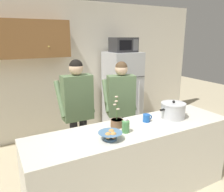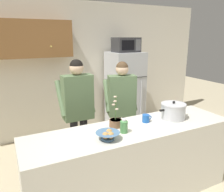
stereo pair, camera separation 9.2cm
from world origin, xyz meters
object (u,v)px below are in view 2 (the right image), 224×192
(person_by_sink, at_px, (122,101))
(cooking_pot, at_px, (173,111))
(microwave, at_px, (126,45))
(bottle_near_edge, at_px, (124,126))
(refrigerator, at_px, (125,92))
(bread_bowl, at_px, (108,135))
(potted_orchid, at_px, (116,122))
(coffee_mug, at_px, (146,118))
(person_near_pot, at_px, (78,103))

(person_by_sink, height_order, cooking_pot, person_by_sink)
(microwave, distance_m, bottle_near_edge, 2.33)
(microwave, relative_size, bottle_near_edge, 3.01)
(refrigerator, distance_m, person_by_sink, 1.25)
(bread_bowl, xyz_separation_m, potted_orchid, (0.23, 0.27, 0.01))
(microwave, xyz_separation_m, coffee_mug, (-0.71, -1.74, -0.81))
(refrigerator, relative_size, cooking_pot, 3.86)
(cooking_pot, height_order, coffee_mug, cooking_pot)
(microwave, xyz_separation_m, bread_bowl, (-1.34, -1.97, -0.81))
(microwave, bearing_deg, cooking_pot, -100.52)
(microwave, bearing_deg, person_by_sink, -122.74)
(person_near_pot, bearing_deg, bottle_near_edge, -77.23)
(refrigerator, relative_size, coffee_mug, 12.53)
(person_near_pot, distance_m, cooking_pot, 1.31)
(bread_bowl, distance_m, potted_orchid, 0.36)
(person_near_pot, xyz_separation_m, coffee_mug, (0.61, -0.80, -0.06))
(bottle_near_edge, bearing_deg, refrigerator, 59.83)
(coffee_mug, distance_m, bread_bowl, 0.67)
(person_near_pot, relative_size, bottle_near_edge, 10.32)
(refrigerator, height_order, bottle_near_edge, refrigerator)
(bread_bowl, bearing_deg, microwave, 55.68)
(person_by_sink, distance_m, potted_orchid, 0.81)
(cooking_pot, distance_m, potted_orchid, 0.79)
(person_by_sink, distance_m, bread_bowl, 1.16)
(coffee_mug, distance_m, bottle_near_edge, 0.43)
(cooking_pot, bearing_deg, potted_orchid, 173.06)
(person_by_sink, xyz_separation_m, bottle_near_edge, (-0.45, -0.86, 0.01))
(microwave, height_order, bottle_near_edge, microwave)
(cooking_pot, bearing_deg, bottle_near_edge, -173.13)
(cooking_pot, bearing_deg, person_by_sink, 113.18)
(bottle_near_edge, bearing_deg, microwave, 59.54)
(coffee_mug, xyz_separation_m, bottle_near_edge, (-0.40, -0.15, 0.03))
(coffee_mug, bearing_deg, microwave, 67.75)
(bottle_near_edge, bearing_deg, potted_orchid, 90.91)
(cooking_pot, bearing_deg, refrigerator, 79.61)
(coffee_mug, bearing_deg, cooking_pot, -7.99)
(microwave, bearing_deg, person_near_pot, -144.47)
(refrigerator, bearing_deg, bottle_near_edge, -120.17)
(coffee_mug, height_order, potted_orchid, potted_orchid)
(bread_bowl, bearing_deg, refrigerator, 55.98)
(refrigerator, height_order, potted_orchid, refrigerator)
(refrigerator, relative_size, person_by_sink, 1.03)
(refrigerator, relative_size, person_near_pot, 1.00)
(potted_orchid, bearing_deg, microwave, 56.77)
(microwave, height_order, potted_orchid, microwave)
(refrigerator, distance_m, potted_orchid, 2.06)
(cooking_pot, xyz_separation_m, potted_orchid, (-0.78, 0.10, -0.04))
(cooking_pot, xyz_separation_m, bottle_near_edge, (-0.78, -0.09, -0.02))
(refrigerator, xyz_separation_m, bottle_near_edge, (-1.11, -1.91, 0.18))
(microwave, relative_size, cooking_pot, 1.13)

